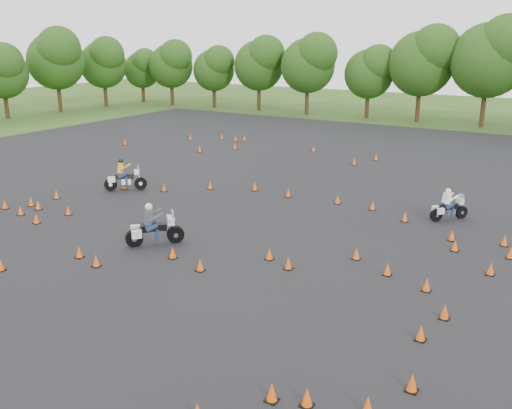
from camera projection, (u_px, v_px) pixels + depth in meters
The scene contains 7 objects.
ground at pixel (202, 260), 21.93m from camera, with size 140.00×140.00×0.00m, color #2D5119.
asphalt_pad at pixel (278, 218), 26.85m from camera, with size 62.00×62.00×0.00m, color black.
treeline at pixel (482, 81), 48.14m from camera, with size 86.69×32.20×10.65m.
traffic_cones at pixel (272, 216), 26.47m from camera, with size 36.62×33.11×0.45m.
rider_grey at pixel (154, 223), 23.25m from camera, with size 2.40×0.74×1.85m, color #404347, non-canonical shape.
rider_yellow at pixel (125, 175), 31.42m from camera, with size 2.33×0.71×1.80m, color orange, non-canonical shape.
rider_white at pixel (450, 204), 26.47m from camera, with size 1.98×0.61×1.53m, color white, non-canonical shape.
Camera 1 is at (12.36, -16.39, 8.27)m, focal length 40.00 mm.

